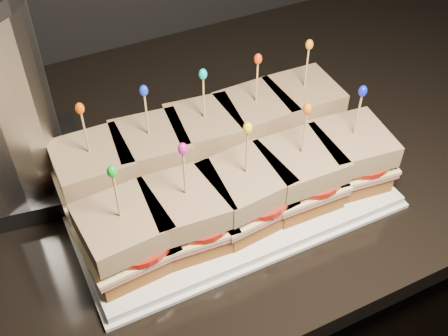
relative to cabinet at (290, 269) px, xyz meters
name	(u,v)px	position (x,y,z in m)	size (l,w,h in m)	color
cabinet	(290,269)	(0.00, 0.00, 0.00)	(2.67, 0.70, 0.87)	black
granite_slab	(310,119)	(0.00, 0.00, 0.45)	(2.71, 0.74, 0.03)	black
platter	(224,190)	(-0.23, -0.11, 0.48)	(0.46, 0.28, 0.02)	white
platter_rim	(224,193)	(-0.23, -0.11, 0.47)	(0.47, 0.29, 0.01)	white
sandwich_0_bread_bot	(98,188)	(-0.41, -0.05, 0.50)	(0.10, 0.10, 0.03)	#593018
sandwich_0_ham	(96,180)	(-0.41, -0.05, 0.52)	(0.11, 0.11, 0.01)	#C3655F
sandwich_0_cheese	(95,176)	(-0.41, -0.05, 0.53)	(0.11, 0.11, 0.01)	#FFEBA5
sandwich_0_tomato	(103,172)	(-0.39, -0.06, 0.53)	(0.10, 0.10, 0.01)	#AD1A0F
sandwich_0_bread_top	(92,161)	(-0.41, -0.05, 0.56)	(0.10, 0.10, 0.03)	#4E250A
sandwich_0_pick	(86,135)	(-0.41, -0.05, 0.60)	(0.00, 0.00, 0.09)	tan
sandwich_0_frill	(80,108)	(-0.41, -0.05, 0.65)	(0.01, 0.01, 0.02)	#E65204
sandwich_1_bread_bot	(153,170)	(-0.32, -0.05, 0.50)	(0.10, 0.10, 0.03)	#593018
sandwich_1_ham	(152,161)	(-0.32, -0.05, 0.52)	(0.11, 0.11, 0.01)	#C3655F
sandwich_1_cheese	(152,158)	(-0.32, -0.05, 0.53)	(0.11, 0.11, 0.01)	#FFEBA5
sandwich_1_tomato	(160,154)	(-0.31, -0.06, 0.53)	(0.10, 0.10, 0.01)	#AD1A0F
sandwich_1_bread_top	(150,143)	(-0.32, -0.05, 0.56)	(0.10, 0.10, 0.03)	#4E250A
sandwich_1_pick	(147,117)	(-0.32, -0.05, 0.60)	(0.00, 0.00, 0.09)	tan
sandwich_1_frill	(144,91)	(-0.32, -0.05, 0.65)	(0.01, 0.01, 0.02)	#1733DE
sandwich_2_bread_bot	(205,153)	(-0.23, -0.05, 0.50)	(0.10, 0.10, 0.03)	#593018
sandwich_2_ham	(205,144)	(-0.23, -0.05, 0.52)	(0.11, 0.11, 0.01)	#C3655F
sandwich_2_cheese	(205,141)	(-0.23, -0.05, 0.53)	(0.11, 0.11, 0.01)	#FFEBA5
sandwich_2_tomato	(214,137)	(-0.22, -0.06, 0.53)	(0.10, 0.10, 0.01)	#AD1A0F
sandwich_2_bread_top	(205,126)	(-0.23, -0.05, 0.56)	(0.10, 0.10, 0.03)	#4E250A
sandwich_2_pick	(204,100)	(-0.23, -0.05, 0.60)	(0.00, 0.00, 0.09)	tan
sandwich_2_frill	(203,74)	(-0.23, -0.05, 0.65)	(0.01, 0.01, 0.02)	#0FB3C2
sandwich_3_bread_bot	(254,137)	(-0.15, -0.05, 0.50)	(0.10, 0.10, 0.03)	#593018
sandwich_3_ham	(255,128)	(-0.15, -0.05, 0.52)	(0.11, 0.11, 0.01)	#C3655F
sandwich_3_cheese	(255,125)	(-0.15, -0.05, 0.53)	(0.11, 0.11, 0.01)	#FFEBA5
sandwich_3_tomato	(264,121)	(-0.13, -0.06, 0.53)	(0.10, 0.10, 0.01)	#AD1A0F
sandwich_3_bread_top	(256,110)	(-0.15, -0.05, 0.56)	(0.10, 0.10, 0.03)	#4E250A
sandwich_3_pick	(257,85)	(-0.15, -0.05, 0.60)	(0.00, 0.00, 0.09)	tan
sandwich_3_frill	(258,59)	(-0.15, -0.05, 0.65)	(0.01, 0.01, 0.02)	#F03810
sandwich_4_bread_bot	(300,122)	(-0.06, -0.05, 0.50)	(0.10, 0.10, 0.03)	#593018
sandwich_4_ham	(301,113)	(-0.06, -0.05, 0.52)	(0.11, 0.11, 0.01)	#C3655F
sandwich_4_cheese	(302,110)	(-0.06, -0.05, 0.53)	(0.11, 0.11, 0.01)	#FFEBA5
sandwich_4_tomato	(310,106)	(-0.05, -0.06, 0.53)	(0.10, 0.10, 0.01)	#AD1A0F
sandwich_4_bread_top	(303,95)	(-0.06, -0.05, 0.56)	(0.10, 0.10, 0.03)	#4E250A
sandwich_4_pick	(306,70)	(-0.06, -0.05, 0.60)	(0.00, 0.00, 0.09)	tan
sandwich_4_frill	(309,45)	(-0.06, -0.05, 0.65)	(0.01, 0.01, 0.02)	orange
sandwich_5_bread_bot	(127,252)	(-0.41, -0.18, 0.50)	(0.10, 0.10, 0.03)	#593018
sandwich_5_ham	(126,244)	(-0.41, -0.18, 0.52)	(0.11, 0.11, 0.01)	#C3655F
sandwich_5_cheese	(125,240)	(-0.41, -0.18, 0.53)	(0.11, 0.11, 0.01)	#FFEBA5
sandwich_5_tomato	(135,236)	(-0.39, -0.19, 0.53)	(0.10, 0.10, 0.01)	#AD1A0F
sandwich_5_bread_top	(122,225)	(-0.41, -0.18, 0.56)	(0.10, 0.10, 0.03)	#4E250A
sandwich_5_pick	(117,199)	(-0.41, -0.18, 0.60)	(0.00, 0.00, 0.09)	tan
sandwich_5_frill	(112,172)	(-0.41, -0.18, 0.65)	(0.01, 0.01, 0.02)	#12A91F
sandwich_6_bread_bot	(188,229)	(-0.32, -0.18, 0.50)	(0.10, 0.10, 0.03)	#593018
sandwich_6_ham	(188,221)	(-0.32, -0.18, 0.52)	(0.11, 0.11, 0.01)	#C3655F
sandwich_6_cheese	(187,217)	(-0.32, -0.18, 0.53)	(0.11, 0.11, 0.01)	#FFEBA5
sandwich_6_tomato	(197,214)	(-0.31, -0.19, 0.53)	(0.10, 0.10, 0.01)	#AD1A0F
sandwich_6_bread_top	(186,202)	(-0.32, -0.18, 0.56)	(0.10, 0.10, 0.03)	#4E250A
sandwich_6_pick	(185,176)	(-0.32, -0.18, 0.60)	(0.00, 0.00, 0.09)	tan
sandwich_6_frill	(183,149)	(-0.32, -0.18, 0.65)	(0.01, 0.01, 0.02)	#CF1A96
sandwich_7_bread_bot	(245,208)	(-0.23, -0.18, 0.50)	(0.10, 0.10, 0.03)	#593018
sandwich_7_ham	(245,200)	(-0.23, -0.18, 0.52)	(0.11, 0.11, 0.01)	#C3655F
sandwich_7_cheese	(245,196)	(-0.23, -0.18, 0.53)	(0.11, 0.11, 0.01)	#FFEBA5
sandwich_7_tomato	(255,192)	(-0.22, -0.19, 0.53)	(0.10, 0.10, 0.01)	#AD1A0F
sandwich_7_bread_top	(246,181)	(-0.23, -0.18, 0.56)	(0.10, 0.10, 0.03)	#4E250A
sandwich_7_pick	(247,155)	(-0.23, -0.18, 0.60)	(0.00, 0.00, 0.09)	tan
sandwich_7_frill	(248,128)	(-0.23, -0.18, 0.65)	(0.01, 0.01, 0.02)	yellow
sandwich_8_bread_bot	(297,189)	(-0.15, -0.18, 0.50)	(0.10, 0.10, 0.03)	#593018
sandwich_8_ham	(298,180)	(-0.15, -0.18, 0.52)	(0.11, 0.11, 0.01)	#C3655F
sandwich_8_cheese	(299,177)	(-0.15, -0.18, 0.53)	(0.11, 0.11, 0.01)	#FFEBA5
sandwich_8_tomato	(309,173)	(-0.13, -0.19, 0.53)	(0.10, 0.10, 0.01)	#AD1A0F
sandwich_8_bread_top	(301,162)	(-0.15, -0.18, 0.56)	(0.10, 0.10, 0.03)	#4E250A
sandwich_8_pick	(304,136)	(-0.15, -0.18, 0.60)	(0.00, 0.00, 0.09)	tan
sandwich_8_frill	(308,109)	(-0.15, -0.18, 0.65)	(0.01, 0.01, 0.02)	orange
sandwich_9_bread_bot	(346,170)	(-0.06, -0.18, 0.50)	(0.10, 0.10, 0.03)	#593018
sandwich_9_ham	(348,162)	(-0.06, -0.18, 0.52)	(0.11, 0.11, 0.01)	#C3655F
sandwich_9_cheese	(349,158)	(-0.06, -0.18, 0.53)	(0.11, 0.11, 0.01)	#FFEBA5
sandwich_9_tomato	(359,155)	(-0.05, -0.19, 0.53)	(0.10, 0.10, 0.01)	#AD1A0F
sandwich_9_bread_top	(352,143)	(-0.06, -0.18, 0.56)	(0.10, 0.10, 0.03)	#4E250A
sandwich_9_pick	(357,118)	(-0.06, -0.18, 0.60)	(0.00, 0.00, 0.09)	tan
sandwich_9_frill	(363,91)	(-0.06, -0.18, 0.65)	(0.01, 0.01, 0.02)	#0C1BD7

